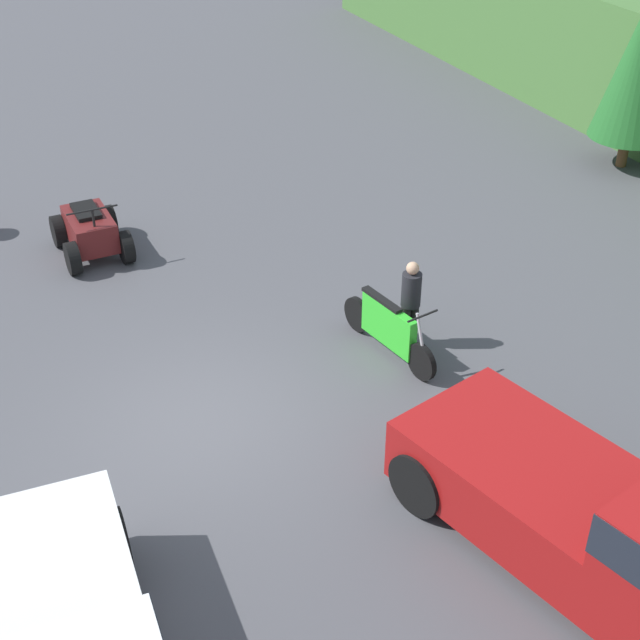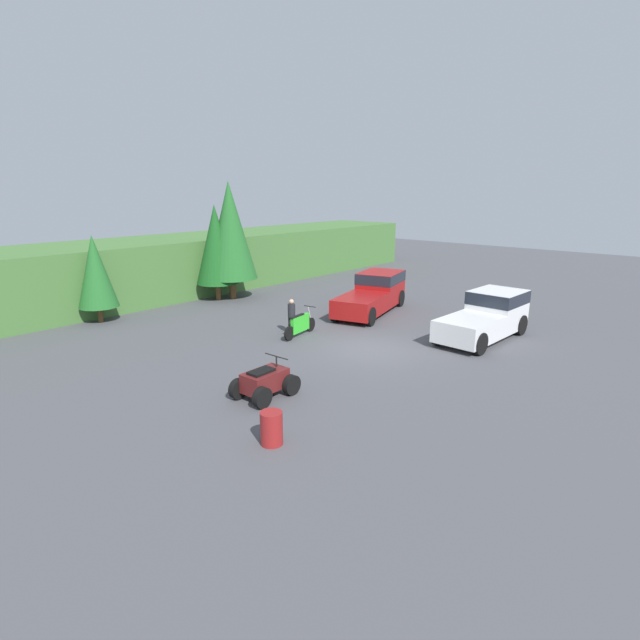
# 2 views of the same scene
# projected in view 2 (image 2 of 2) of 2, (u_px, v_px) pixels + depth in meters

# --- Properties ---
(ground_plane) EXTENTS (80.00, 80.00, 0.00)m
(ground_plane) POSITION_uv_depth(u_px,v_px,m) (370.00, 349.00, 20.30)
(ground_plane) COLOR #4C4C51
(hillside_backdrop) EXTENTS (44.00, 6.00, 3.38)m
(hillside_backdrop) POSITION_uv_depth(u_px,v_px,m) (153.00, 268.00, 30.02)
(hillside_backdrop) COLOR #477538
(hillside_backdrop) RESTS_ON ground_plane
(tree_left) EXTENTS (1.86, 1.86, 4.24)m
(tree_left) POSITION_uv_depth(u_px,v_px,m) (95.00, 272.00, 23.81)
(tree_left) COLOR brown
(tree_left) RESTS_ON ground_plane
(tree_mid_left) EXTENTS (2.40, 2.40, 5.46)m
(tree_mid_left) POSITION_uv_depth(u_px,v_px,m) (216.00, 245.00, 28.50)
(tree_mid_left) COLOR brown
(tree_mid_left) RESTS_ON ground_plane
(tree_mid_right) EXTENTS (2.98, 2.98, 6.76)m
(tree_mid_right) POSITION_uv_depth(u_px,v_px,m) (230.00, 231.00, 28.64)
(tree_mid_right) COLOR brown
(tree_mid_right) RESTS_ON ground_plane
(pickup_truck_red) EXTENTS (6.06, 3.39, 1.96)m
(pickup_truck_red) POSITION_uv_depth(u_px,v_px,m) (374.00, 292.00, 26.38)
(pickup_truck_red) COLOR maroon
(pickup_truck_red) RESTS_ON ground_plane
(pickup_truck_second) EXTENTS (5.14, 2.33, 1.96)m
(pickup_truck_second) POSITION_uv_depth(u_px,v_px,m) (488.00, 314.00, 21.68)
(pickup_truck_second) COLOR white
(pickup_truck_second) RESTS_ON ground_plane
(dirt_bike) EXTENTS (2.35, 0.70, 1.19)m
(dirt_bike) POSITION_uv_depth(u_px,v_px,m) (300.00, 325.00, 22.03)
(dirt_bike) COLOR black
(dirt_bike) RESTS_ON ground_plane
(quad_atv) EXTENTS (1.97, 1.33, 1.22)m
(quad_atv) POSITION_uv_depth(u_px,v_px,m) (265.00, 382.00, 15.56)
(quad_atv) COLOR black
(quad_atv) RESTS_ON ground_plane
(rider_person) EXTENTS (0.38, 0.38, 1.61)m
(rider_person) POSITION_uv_depth(u_px,v_px,m) (292.00, 315.00, 22.15)
(rider_person) COLOR black
(rider_person) RESTS_ON ground_plane
(steel_barrel) EXTENTS (0.58, 0.58, 0.88)m
(steel_barrel) POSITION_uv_depth(u_px,v_px,m) (271.00, 428.00, 12.68)
(steel_barrel) COLOR maroon
(steel_barrel) RESTS_ON ground_plane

